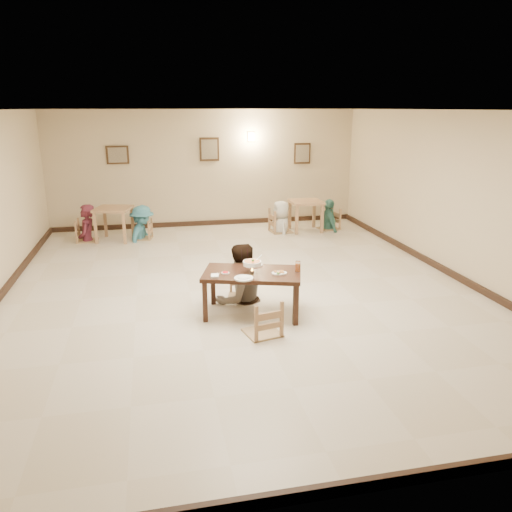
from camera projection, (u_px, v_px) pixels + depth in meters
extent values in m
plane|color=beige|center=(240.00, 288.00, 8.75)|extent=(10.00, 10.00, 0.00)
plane|color=silver|center=(239.00, 110.00, 7.89)|extent=(10.00, 10.00, 0.00)
plane|color=#C9B38F|center=(206.00, 169.00, 13.00)|extent=(10.00, 0.00, 10.00)
plane|color=#C9B38F|center=(360.00, 327.00, 3.63)|extent=(10.00, 0.00, 10.00)
plane|color=#C9B38F|center=(455.00, 195.00, 9.11)|extent=(0.00, 10.00, 10.00)
cube|color=black|center=(208.00, 223.00, 13.39)|extent=(8.00, 0.06, 0.12)
cube|color=black|center=(348.00, 487.00, 4.07)|extent=(8.00, 0.06, 0.12)
cube|color=black|center=(445.00, 270.00, 9.52)|extent=(0.06, 10.00, 0.12)
cube|color=#332012|center=(118.00, 155.00, 12.42)|extent=(0.55, 0.03, 0.45)
cube|color=gray|center=(118.00, 155.00, 12.40)|extent=(0.45, 0.01, 0.37)
cube|color=#332012|center=(209.00, 149.00, 12.84)|extent=(0.50, 0.03, 0.60)
cube|color=gray|center=(209.00, 149.00, 12.83)|extent=(0.41, 0.01, 0.49)
cube|color=#332012|center=(302.00, 153.00, 13.38)|extent=(0.45, 0.03, 0.55)
cube|color=gray|center=(302.00, 153.00, 13.37)|extent=(0.37, 0.01, 0.45)
cube|color=#FFD88C|center=(251.00, 137.00, 12.98)|extent=(0.16, 0.05, 0.22)
cube|color=#331B12|center=(252.00, 274.00, 7.46)|extent=(1.62, 1.20, 0.06)
cube|color=#331B12|center=(205.00, 302.00, 7.28)|extent=(0.07, 0.07, 0.62)
cube|color=#331B12|center=(296.00, 305.00, 7.17)|extent=(0.07, 0.07, 0.62)
cube|color=#331B12|center=(213.00, 286.00, 7.94)|extent=(0.07, 0.07, 0.62)
cube|color=#331B12|center=(296.00, 288.00, 7.83)|extent=(0.07, 0.07, 0.62)
cube|color=#A78457|center=(240.00, 275.00, 8.20)|extent=(0.41, 0.41, 0.04)
cube|color=#A78457|center=(262.00, 303.00, 6.85)|extent=(0.46, 0.46, 0.05)
imported|color=gray|center=(239.00, 244.00, 7.97)|extent=(1.11, 1.00, 1.88)
torus|color=silver|center=(252.00, 265.00, 7.39)|extent=(0.21, 0.21, 0.01)
cylinder|color=silver|center=(252.00, 271.00, 7.42)|extent=(0.06, 0.06, 0.03)
cone|color=#FFA526|center=(252.00, 269.00, 7.41)|extent=(0.03, 0.03, 0.05)
cylinder|color=white|center=(252.00, 263.00, 7.38)|extent=(0.27, 0.27, 0.06)
cylinder|color=#BC521C|center=(252.00, 261.00, 7.38)|extent=(0.24, 0.24, 0.01)
sphere|color=#2D7223|center=(253.00, 260.00, 7.37)|extent=(0.04, 0.04, 0.04)
cylinder|color=silver|center=(258.00, 258.00, 7.44)|extent=(0.13, 0.08, 0.09)
cylinder|color=silver|center=(257.00, 267.00, 7.47)|extent=(0.01, 0.01, 0.12)
cylinder|color=silver|center=(246.00, 268.00, 7.44)|extent=(0.01, 0.01, 0.12)
cylinder|color=silver|center=(253.00, 271.00, 7.32)|extent=(0.01, 0.01, 0.12)
cylinder|color=white|center=(254.00, 265.00, 7.74)|extent=(0.26, 0.26, 0.02)
ellipsoid|color=white|center=(254.00, 265.00, 7.74)|extent=(0.17, 0.14, 0.06)
cylinder|color=white|center=(244.00, 278.00, 7.14)|extent=(0.28, 0.28, 0.02)
ellipsoid|color=white|center=(244.00, 278.00, 7.14)|extent=(0.18, 0.15, 0.06)
cylinder|color=white|center=(279.00, 273.00, 7.36)|extent=(0.23, 0.23, 0.02)
sphere|color=#2D7223|center=(278.00, 273.00, 7.29)|extent=(0.04, 0.04, 0.04)
cylinder|color=white|center=(225.00, 273.00, 7.37)|extent=(0.12, 0.12, 0.02)
cylinder|color=#AE0008|center=(225.00, 272.00, 7.37)|extent=(0.09, 0.09, 0.01)
cube|color=white|center=(215.00, 276.00, 7.24)|extent=(0.13, 0.16, 0.03)
cube|color=silver|center=(217.00, 274.00, 7.31)|extent=(0.05, 0.15, 0.01)
cube|color=silver|center=(219.00, 274.00, 7.32)|extent=(0.05, 0.15, 0.01)
cylinder|color=white|center=(298.00, 266.00, 7.45)|extent=(0.08, 0.08, 0.16)
cylinder|color=#D9570B|center=(298.00, 267.00, 7.46)|extent=(0.07, 0.07, 0.12)
cube|color=#A27954|center=(113.00, 209.00, 11.67)|extent=(0.96, 0.96, 0.06)
cube|color=#A27954|center=(96.00, 228.00, 11.47)|extent=(0.07, 0.07, 0.73)
cube|color=#A27954|center=(124.00, 229.00, 11.45)|extent=(0.07, 0.07, 0.73)
cube|color=#A27954|center=(105.00, 222.00, 12.11)|extent=(0.07, 0.07, 0.73)
cube|color=#A27954|center=(132.00, 222.00, 12.09)|extent=(0.07, 0.07, 0.73)
cube|color=#A27954|center=(306.00, 202.00, 12.58)|extent=(0.79, 0.79, 0.06)
cube|color=#A27954|center=(297.00, 220.00, 12.32)|extent=(0.07, 0.07, 0.72)
cube|color=#A27954|center=(322.00, 219.00, 12.45)|extent=(0.07, 0.07, 0.72)
cube|color=#A27954|center=(290.00, 215.00, 12.94)|extent=(0.07, 0.07, 0.72)
cube|color=#A27954|center=(314.00, 214.00, 13.06)|extent=(0.07, 0.07, 0.72)
cube|color=#A78457|center=(86.00, 223.00, 11.67)|extent=(0.46, 0.46, 0.05)
cube|color=#A78457|center=(142.00, 222.00, 11.89)|extent=(0.42, 0.42, 0.05)
cube|color=#A78457|center=(281.00, 212.00, 12.54)|extent=(0.51, 0.51, 0.06)
cube|color=#A78457|center=(329.00, 211.00, 12.84)|extent=(0.47, 0.47, 0.05)
imported|color=#581F2F|center=(84.00, 205.00, 11.55)|extent=(0.48, 0.68, 1.75)
imported|color=teal|center=(141.00, 206.00, 11.77)|extent=(0.95, 1.20, 1.63)
imported|color=silver|center=(281.00, 201.00, 12.45)|extent=(0.52, 0.79, 1.59)
imported|color=#3E7E71|center=(330.00, 199.00, 12.75)|extent=(0.45, 0.94, 1.57)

